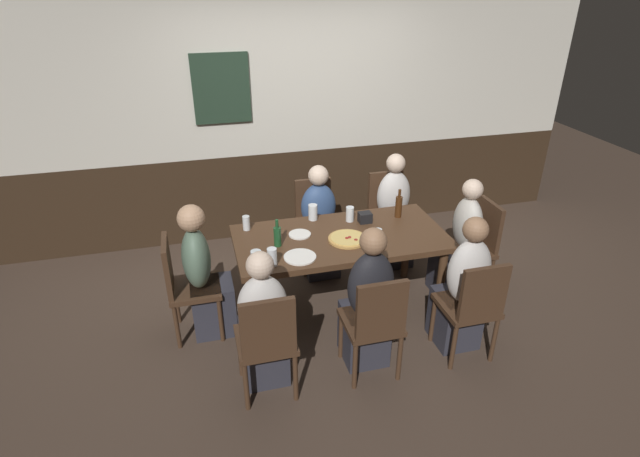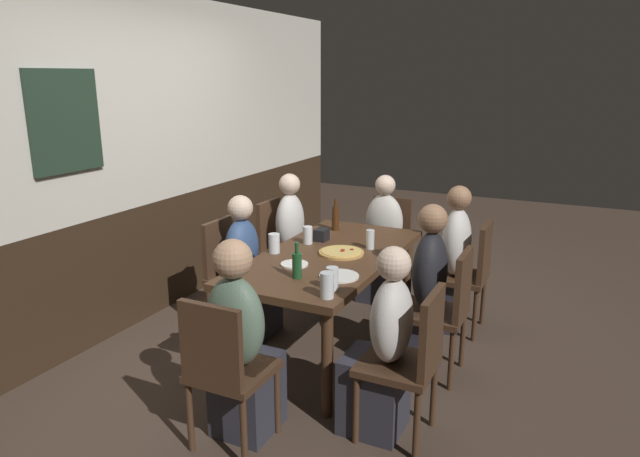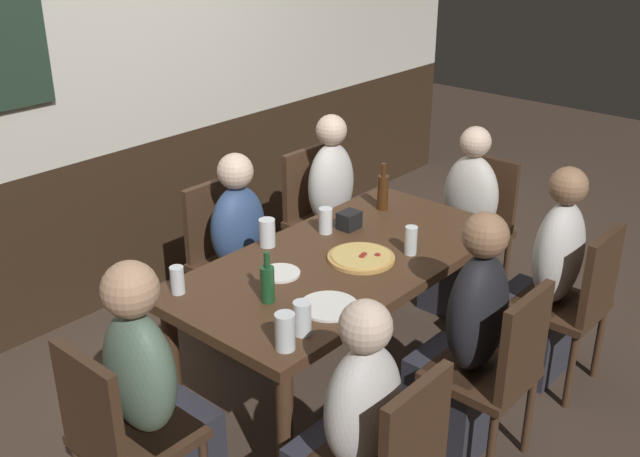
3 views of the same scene
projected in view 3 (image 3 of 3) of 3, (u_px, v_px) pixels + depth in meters
The scene contains 28 objects.
ground_plane at pixel (341, 385), 3.86m from camera, with size 12.00×12.00×0.00m, color #423328.
wall_back at pixel (123, 86), 4.31m from camera, with size 6.40×0.13×2.60m.
dining_table at pixel (343, 272), 3.59m from camera, with size 1.75×0.86×0.74m.
chair_mid_near at pixel (497, 368), 3.14m from camera, with size 0.40×0.40×0.88m.
chair_mid_far at pixel (225, 252), 4.16m from camera, with size 0.40×0.40×0.88m.
chair_head_west at pixel (120, 432), 2.77m from camera, with size 0.40×0.40×0.88m.
chair_right_far at pixel (317, 211), 4.69m from camera, with size 0.40×0.40×0.88m.
chair_right_near at pixel (575, 299), 3.67m from camera, with size 0.40×0.40×0.88m.
chair_head_east at pixel (478, 222), 4.54m from camera, with size 0.40×0.40×0.88m.
person_mid_near at pixel (464, 354), 3.24m from camera, with size 0.34×0.37×1.17m.
person_mid_far at pixel (246, 266), 4.08m from camera, with size 0.34×0.37×1.09m.
person_head_west at pixel (155, 412), 2.88m from camera, with size 0.37×0.34×1.15m.
person_right_far at pixel (337, 221), 4.60m from camera, with size 0.34×0.37×1.14m.
person_right_near at pixel (544, 291), 3.77m from camera, with size 0.34×0.37×1.16m.
person_left_near at pixel (351, 451), 2.73m from camera, with size 0.34×0.37×1.10m.
person_head_east at pixel (463, 235), 4.44m from camera, with size 0.37×0.34×1.12m.
pizza at pixel (361, 258), 3.52m from camera, with size 0.32×0.32×0.03m.
tumbler_short at pixel (267, 235), 3.64m from camera, with size 0.08×0.08×0.14m.
pint_glass_stout at pixel (326, 222), 3.79m from camera, with size 0.07×0.07×0.13m.
pint_glass_pale at pixel (411, 242), 3.56m from camera, with size 0.06×0.06×0.14m.
beer_glass_half at pixel (302, 320), 2.91m from camera, with size 0.07×0.07×0.14m.
tumbler_water at pixel (285, 334), 2.81m from camera, with size 0.08×0.08×0.15m.
pint_glass_amber at pixel (178, 282), 3.21m from camera, with size 0.06×0.06×0.12m.
beer_bottle_green at pixel (267, 283), 3.13m from camera, with size 0.06×0.06×0.23m.
beer_bottle_brown at pixel (383, 191), 4.05m from camera, with size 0.06×0.06×0.26m.
plate_white_large at pixel (329, 306), 3.12m from camera, with size 0.25×0.25×0.01m, color white.
plate_white_small at pixel (280, 273), 3.39m from camera, with size 0.18×0.18×0.01m, color white.
condiment_caddy at pixel (349, 220), 3.84m from camera, with size 0.11×0.09×0.09m, color black.
Camera 3 is at (-2.47, -2.02, 2.32)m, focal length 42.01 mm.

